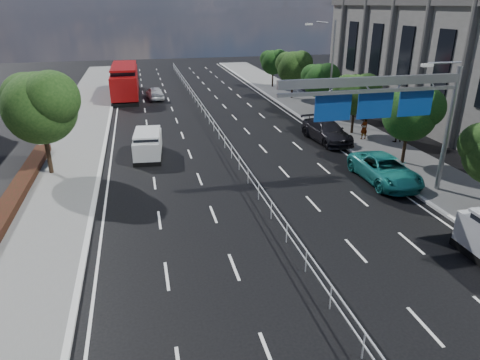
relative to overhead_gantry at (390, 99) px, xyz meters
name	(u,v)px	position (x,y,z in m)	size (l,w,h in m)	color
ground	(350,340)	(-6.74, -10.05, -5.61)	(160.00, 160.00, 0.00)	black
median_fence	(221,135)	(-6.74, 12.45, -5.08)	(0.05, 85.00, 1.02)	silver
overhead_gantry	(390,99)	(0.00, 0.00, 0.00)	(10.24, 0.38, 7.45)	gray
streetlight_far	(329,65)	(3.76, 15.95, -0.40)	(2.78, 2.40, 9.00)	gray
near_tree_back	(40,104)	(-18.68, 7.92, -1.00)	(4.84, 4.51, 6.69)	black
far_tree_d	(411,112)	(4.51, 4.42, -1.92)	(3.85, 3.59, 5.34)	black
far_tree_e	(356,92)	(4.51, 11.93, -2.05)	(3.63, 3.38, 5.13)	black
far_tree_f	(320,79)	(4.50, 19.43, -2.12)	(3.52, 3.28, 5.02)	black
far_tree_g	(294,66)	(4.51, 26.92, -1.85)	(3.96, 3.69, 5.45)	black
far_tree_h	(273,61)	(4.50, 34.43, -2.18)	(3.41, 3.18, 4.91)	black
white_minivan	(148,144)	(-12.48, 10.09, -4.68)	(2.25, 4.48, 1.88)	black
red_bus	(125,80)	(-14.24, 32.89, -3.70)	(3.10, 12.27, 3.65)	black
near_car_silver	(155,93)	(-10.99, 30.44, -4.88)	(1.71, 4.25, 1.45)	#BABDC2
near_car_dark	(128,72)	(-14.12, 47.85, -4.90)	(1.50, 4.31, 1.42)	black
parked_car_teal	(385,170)	(1.56, 1.95, -4.81)	(2.63, 5.70, 1.58)	#1A7873
parked_car_dark	(327,131)	(1.56, 10.65, -4.79)	(2.30, 5.65, 1.64)	black
pedestrian_a	(364,128)	(4.51, 10.08, -4.57)	(0.65, 0.43, 1.79)	gray
pedestrian_b	(397,130)	(6.66, 8.84, -4.55)	(0.89, 0.69, 1.84)	gray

